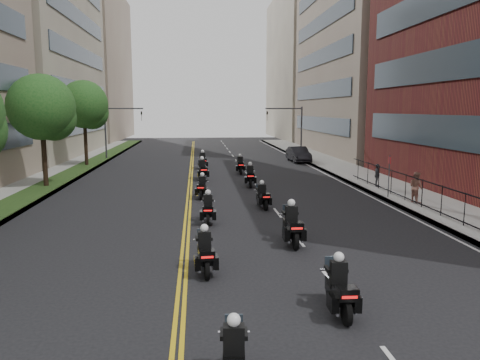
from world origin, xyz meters
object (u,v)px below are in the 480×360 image
at_px(pedestrian_b, 416,187).
at_px(pedestrian_c, 377,175).
at_px(motorcycle_6, 202,188).
at_px(motorcycle_10, 203,162).
at_px(motorcycle_1, 339,290).
at_px(parked_sedan, 299,154).
at_px(motorcycle_5, 262,197).
at_px(motorcycle_3, 292,227).
at_px(motorcycle_4, 208,210).
at_px(motorcycle_8, 202,171).
at_px(motorcycle_7, 250,177).
at_px(motorcycle_2, 205,254).
at_px(motorcycle_9, 240,166).

relative_size(pedestrian_b, pedestrian_c, 1.13).
height_order(motorcycle_6, motorcycle_10, motorcycle_10).
distance_m(motorcycle_1, motorcycle_10, 30.45).
bearing_deg(parked_sedan, motorcycle_5, -109.32).
relative_size(motorcycle_5, parked_sedan, 0.44).
bearing_deg(motorcycle_10, motorcycle_3, -86.19).
distance_m(motorcycle_4, motorcycle_6, 6.34).
bearing_deg(motorcycle_5, motorcycle_8, 100.14).
bearing_deg(motorcycle_1, motorcycle_3, 91.22).
height_order(motorcycle_5, pedestrian_c, pedestrian_c).
relative_size(motorcycle_7, motorcycle_10, 0.98).
bearing_deg(motorcycle_5, motorcycle_2, -114.93).
xyz_separation_m(motorcycle_4, pedestrian_b, (11.73, 3.15, 0.39)).
bearing_deg(motorcycle_3, motorcycle_10, 97.95).
distance_m(motorcycle_3, motorcycle_6, 10.71).
bearing_deg(pedestrian_c, pedestrian_b, -163.23).
relative_size(motorcycle_7, motorcycle_9, 1.03).
distance_m(motorcycle_8, parked_sedan, 15.19).
height_order(parked_sedan, pedestrian_c, pedestrian_c).
height_order(motorcycle_1, motorcycle_10, motorcycle_10).
xyz_separation_m(motorcycle_9, parked_sedan, (6.74, 8.21, 0.12)).
relative_size(motorcycle_6, pedestrian_c, 1.37).
height_order(motorcycle_2, motorcycle_4, motorcycle_2).
bearing_deg(motorcycle_5, motorcycle_3, -94.83).
height_order(motorcycle_8, motorcycle_10, motorcycle_8).
bearing_deg(motorcycle_8, pedestrian_c, -28.92).
height_order(motorcycle_9, pedestrian_b, pedestrian_b).
bearing_deg(motorcycle_5, parked_sedan, 66.31).
relative_size(motorcycle_5, motorcycle_10, 0.87).
xyz_separation_m(motorcycle_1, motorcycle_5, (-0.16, 13.37, -0.05)).
relative_size(motorcycle_4, pedestrian_c, 1.41).
height_order(motorcycle_3, pedestrian_c, motorcycle_3).
distance_m(motorcycle_6, motorcycle_9, 11.06).
xyz_separation_m(motorcycle_5, motorcycle_7, (0.16, 7.24, 0.07)).
xyz_separation_m(motorcycle_1, motorcycle_4, (-3.19, 10.23, -0.02)).
bearing_deg(parked_sedan, motorcycle_7, -116.41).
height_order(motorcycle_5, motorcycle_10, motorcycle_10).
relative_size(motorcycle_5, motorcycle_7, 0.89).
distance_m(motorcycle_1, motorcycle_3, 6.41).
distance_m(motorcycle_6, motorcycle_10, 13.72).
relative_size(motorcycle_7, motorcycle_8, 0.95).
xyz_separation_m(pedestrian_b, pedestrian_c, (-0.09, 5.49, -0.10)).
distance_m(motorcycle_1, motorcycle_6, 16.91).
relative_size(motorcycle_2, motorcycle_7, 0.94).
bearing_deg(motorcycle_5, motorcycle_4, -140.49).
relative_size(motorcycle_1, motorcycle_4, 1.03).
bearing_deg(motorcycle_3, pedestrian_b, 39.66).
bearing_deg(pedestrian_c, motorcycle_9, 61.89).
xyz_separation_m(motorcycle_5, pedestrian_c, (8.61, 5.50, 0.31)).
bearing_deg(motorcycle_9, pedestrian_c, -42.77).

